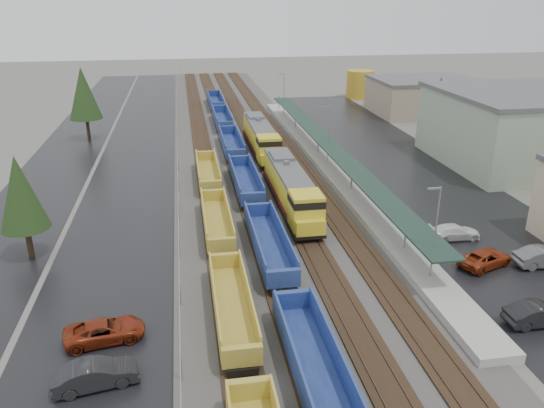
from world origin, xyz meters
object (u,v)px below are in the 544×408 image
Objects in this scene: locomotive_trail at (261,138)px; parked_car_east_e at (544,257)px; parked_car_east_b at (485,259)px; well_string_yellow at (232,306)px; well_string_blue at (245,181)px; storage_tank at (360,84)px; parked_car_west_b at (96,375)px; parked_car_east_a at (540,314)px; parked_car_east_c at (454,232)px; locomotive_lead at (291,188)px; parked_car_west_c at (105,331)px.

parked_car_east_e is (18.02, -36.62, -1.52)m from locomotive_trail.
well_string_yellow is at bearing 80.01° from parked_car_east_b.
well_string_blue reaches higher than parked_car_east_b.
locomotive_trail is 3.30× the size of storage_tank.
parked_car_east_a is (28.73, 1.35, -0.00)m from parked_car_west_b.
parked_car_east_c is at bearing -73.95° from parked_car_west_b.
parked_car_east_c is (0.86, 13.55, -0.11)m from parked_car_east_a.
parked_car_east_b is at bearing -6.95° from parked_car_east_a.
parked_car_east_a is 1.02× the size of parked_car_east_c.
well_string_yellow is 9.89m from parked_car_west_b.
locomotive_lead is 0.27× the size of well_string_yellow.
locomotive_trail is 44.22m from parked_car_west_c.
locomotive_trail is 40.90m from well_string_yellow.
storage_tank is (27.52, 60.63, 0.58)m from locomotive_lead.
parked_car_west_c is (-12.34, -26.44, -0.45)m from well_string_blue.
parked_car_east_e is (4.74, -6.07, 0.12)m from parked_car_east_c.
locomotive_trail is at bearing 90.00° from locomotive_lead.
parked_car_west_b reaches higher than parked_car_east_b.
parked_car_east_e reaches higher than parked_car_east_a.
parked_car_east_e is at bearing -120.82° from parked_car_east_b.
storage_tank reaches higher than parked_car_east_c.
locomotive_lead reaches higher than parked_car_west_b.
locomotive_trail is 15.20m from well_string_blue.
locomotive_trail is 33.35m from parked_car_east_c.
well_string_yellow is 12.35× the size of storage_tank.
parked_car_west_c reaches higher than parked_car_east_b.
parked_car_east_c is at bearing -21.46° from parked_car_east_b.
locomotive_lead is at bearing 27.19° from parked_car_east_a.
parked_car_east_c is at bearing -42.65° from well_string_blue.
parked_car_east_a is 13.58m from parked_car_east_c.
locomotive_lead is at bearing -90.00° from locomotive_trail.
locomotive_lead reaches higher than parked_car_east_e.
well_string_blue is (-4.00, -14.62, -1.16)m from locomotive_trail.
parked_car_east_e is at bearing -63.79° from locomotive_trail.
parked_car_east_e is (22.02, -21.99, -0.35)m from well_string_blue.
storage_tank is (35.52, 79.72, 1.80)m from well_string_yellow.
parked_car_east_b is at bearing -89.86° from parked_car_west_c.
parked_car_east_b is at bearing -48.16° from locomotive_lead.
parked_car_east_c is 0.96× the size of parked_car_east_e.
parked_car_east_a reaches higher than parked_car_west_c.
locomotive_trail is at bearing -1.00° from parked_car_east_b.
parked_car_west_c is at bearing 82.90° from parked_car_east_a.
parked_car_east_a is at bearing 152.80° from parked_car_east_b.
parked_car_west_c is at bearing 78.70° from parked_car_east_b.
locomotive_lead is 29.42m from parked_car_west_b.
parked_car_east_c is (29.62, 10.52, -0.02)m from parked_car_west_c.
parked_car_east_e reaches higher than parked_car_west_c.
locomotive_trail is 3.77× the size of parked_car_west_c.
well_string_blue is 23.55× the size of parked_car_east_a.
well_string_yellow reaches higher than parked_car_east_c.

